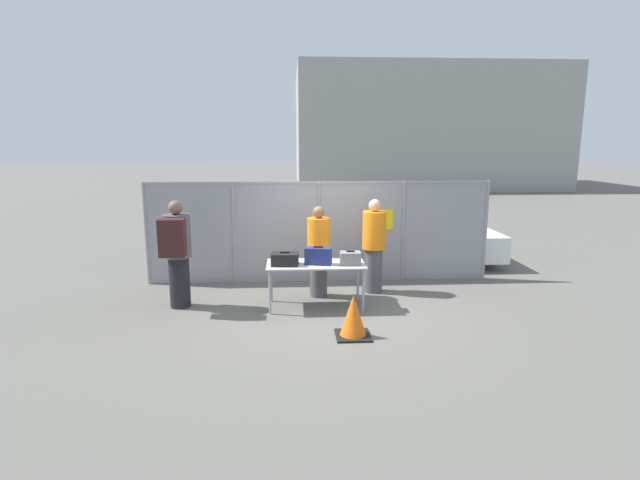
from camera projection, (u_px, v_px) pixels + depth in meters
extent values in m
plane|color=#605E56|center=(325.00, 307.00, 8.58)|extent=(120.00, 120.00, 0.00)
cylinder|color=gray|center=(146.00, 234.00, 9.76)|extent=(0.07, 0.07, 2.03)
cylinder|color=gray|center=(234.00, 233.00, 9.87)|extent=(0.07, 0.07, 2.03)
cylinder|color=gray|center=(319.00, 232.00, 9.97)|extent=(0.07, 0.07, 2.03)
cylinder|color=gray|center=(403.00, 231.00, 10.07)|extent=(0.07, 0.07, 2.03)
cylinder|color=gray|center=(485.00, 230.00, 10.17)|extent=(0.07, 0.07, 2.03)
cube|color=gray|center=(319.00, 232.00, 9.97)|extent=(6.80, 0.01, 2.03)
cube|color=gray|center=(319.00, 183.00, 9.78)|extent=(6.80, 0.04, 0.04)
cube|color=yellow|center=(378.00, 220.00, 9.98)|extent=(0.60, 0.01, 0.40)
cube|color=#B2B2AD|center=(316.00, 264.00, 8.44)|extent=(1.66, 0.79, 0.02)
cylinder|color=#99999E|center=(270.00, 292.00, 8.14)|extent=(0.04, 0.04, 0.74)
cylinder|color=#99999E|center=(363.00, 291.00, 8.23)|extent=(0.04, 0.04, 0.74)
cylinder|color=#99999E|center=(271.00, 281.00, 8.79)|extent=(0.04, 0.04, 0.74)
cylinder|color=#99999E|center=(358.00, 280.00, 8.88)|extent=(0.04, 0.04, 0.74)
cube|color=black|center=(285.00, 259.00, 8.31)|extent=(0.46, 0.35, 0.20)
cube|color=black|center=(285.00, 252.00, 8.29)|extent=(0.16, 0.03, 0.02)
cube|color=navy|center=(318.00, 256.00, 8.35)|extent=(0.47, 0.29, 0.28)
cube|color=black|center=(318.00, 247.00, 8.32)|extent=(0.16, 0.05, 0.02)
cube|color=slate|center=(350.00, 258.00, 8.34)|extent=(0.35, 0.26, 0.21)
cube|color=black|center=(350.00, 251.00, 8.32)|extent=(0.14, 0.03, 0.02)
cylinder|color=black|center=(180.00, 282.00, 8.51)|extent=(0.35, 0.35, 0.87)
cylinder|color=#4C4C51|center=(177.00, 236.00, 8.35)|extent=(0.45, 0.45, 0.73)
sphere|color=brown|center=(175.00, 208.00, 8.26)|extent=(0.24, 0.24, 0.24)
cube|color=#381919|center=(172.00, 238.00, 8.00)|extent=(0.41, 0.25, 0.61)
cylinder|color=#4C4C51|center=(319.00, 275.00, 9.10)|extent=(0.31, 0.31, 0.79)
cylinder|color=orange|center=(319.00, 236.00, 8.96)|extent=(0.41, 0.41, 0.66)
sphere|color=brown|center=(319.00, 212.00, 8.88)|extent=(0.21, 0.21, 0.21)
cylinder|color=#4C4C51|center=(373.00, 270.00, 9.36)|extent=(0.33, 0.33, 0.83)
cylinder|color=orange|center=(374.00, 230.00, 9.21)|extent=(0.43, 0.43, 0.70)
sphere|color=tan|center=(375.00, 205.00, 9.13)|extent=(0.23, 0.23, 0.23)
cube|color=white|center=(433.00, 245.00, 11.41)|extent=(2.93, 1.60, 0.58)
sphere|color=black|center=(421.00, 260.00, 10.56)|extent=(0.66, 0.66, 0.66)
sphere|color=black|center=(403.00, 244.00, 12.26)|extent=(0.66, 0.66, 0.66)
cylinder|color=#59595B|center=(348.00, 256.00, 11.34)|extent=(1.02, 0.06, 0.06)
cube|color=#999993|center=(420.00, 129.00, 31.83)|extent=(15.68, 9.73, 7.15)
cube|color=black|center=(353.00, 335.00, 7.26)|extent=(0.50, 0.50, 0.03)
cone|color=orange|center=(353.00, 316.00, 7.21)|extent=(0.40, 0.40, 0.63)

